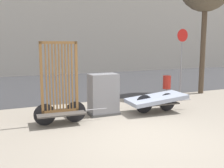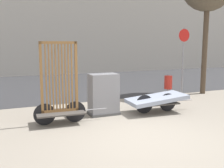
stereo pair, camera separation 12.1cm
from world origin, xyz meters
name	(u,v)px [view 2 (the right image)]	position (x,y,z in m)	size (l,w,h in m)	color
ground_plane	(145,138)	(0.00, 0.00, 0.00)	(60.00, 60.00, 0.00)	gray
road_strip	(61,84)	(0.00, 9.13, 0.00)	(56.00, 9.68, 0.01)	#38383A
building_facade	(39,10)	(0.00, 15.97, 4.75)	(48.00, 4.00, 9.50)	#B2ADA3
bike_cart_with_bedframe	(60,96)	(-1.55, 1.93, 0.77)	(2.06, 0.85, 2.26)	#4C4742
bike_cart_with_mattress	(156,100)	(1.56, 1.93, 0.41)	(2.30, 1.12, 0.60)	#4C4742
utility_cabinet	(103,96)	(-0.11, 2.36, 0.60)	(0.94, 0.60, 1.28)	#4C4C4C
trash_bin	(168,83)	(3.43, 3.94, 0.60)	(0.33, 0.33, 0.89)	gray
sign_post	(183,53)	(4.14, 3.93, 1.83)	(0.53, 0.06, 2.87)	gray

